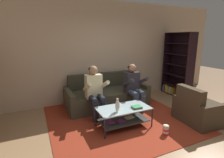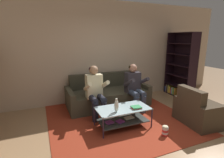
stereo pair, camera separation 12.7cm
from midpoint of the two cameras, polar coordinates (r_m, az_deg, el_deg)
The scene contains 12 objects.
ground at distance 3.62m, azimuth 13.39°, elevation -17.95°, with size 16.80×16.80×0.00m, color #A07953.
back_partition at distance 5.28m, azimuth -1.74°, elevation 8.92°, with size 8.40×0.12×2.90m, color #C6AB8F.
couch at distance 4.91m, azimuth -0.71°, elevation -5.32°, with size 2.22×0.98×0.86m.
person_seated_left at distance 4.11m, azimuth -4.55°, elevation -3.50°, with size 0.50×0.58×1.22m.
person_seated_right at distance 4.54m, azimuth 8.21°, elevation -2.14°, with size 0.50×0.58×1.20m.
coffee_table at distance 3.76m, azimuth 4.48°, elevation -11.45°, with size 1.11×0.58×0.43m.
area_rug at distance 4.33m, azimuth 2.22°, elevation -11.97°, with size 3.12×3.24×0.01m.
vase at distance 3.46m, azimuth 2.53°, elevation -8.71°, with size 0.09×0.09×0.27m.
book_stack at distance 3.70m, azimuth 8.92°, elevation -9.14°, with size 0.22×0.17×0.04m.
bookshelf at distance 6.07m, azimuth 21.98°, elevation 2.93°, with size 0.36×1.04×2.02m.
armchair at distance 4.38m, azimuth 27.55°, elevation -9.33°, with size 0.89×0.97×0.83m.
popcorn_tub at distance 3.68m, azimuth 17.91°, elevation -15.77°, with size 0.12×0.12×0.21m.
Camera 2 is at (-1.84, -2.48, 1.86)m, focal length 28.00 mm.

